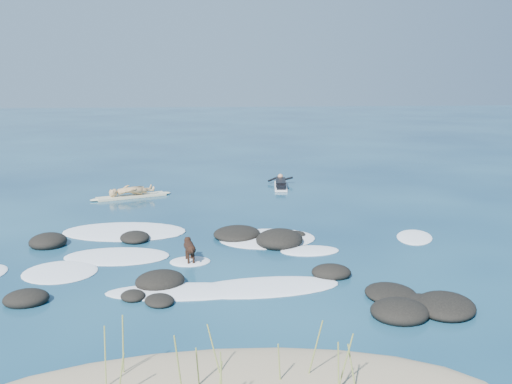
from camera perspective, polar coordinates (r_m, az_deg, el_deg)
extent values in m
plane|color=#0A2642|center=(16.36, -4.80, -6.00)|extent=(160.00, 160.00, 0.00)
cylinder|color=olive|center=(9.04, 8.86, -16.73)|extent=(0.25, 0.08, 1.03)
cylinder|color=olive|center=(9.09, -5.83, -17.39)|extent=(0.07, 0.08, 0.79)
cylinder|color=olive|center=(8.88, 8.25, -17.47)|extent=(0.06, 0.03, 0.99)
cylinder|color=olive|center=(9.16, 9.60, -17.15)|extent=(0.16, 0.16, 0.81)
cylinder|color=olive|center=(9.17, 2.35, -17.03)|extent=(0.09, 0.11, 0.79)
cylinder|color=olive|center=(8.58, -7.65, -17.57)|extent=(0.15, 0.15, 1.23)
cylinder|color=olive|center=(9.33, 5.90, -15.53)|extent=(0.23, 0.15, 1.08)
cylinder|color=olive|center=(9.27, -14.83, -16.02)|extent=(0.05, 0.11, 1.10)
cylinder|color=olive|center=(9.38, -4.16, -15.76)|extent=(0.25, 0.14, 0.95)
cylinder|color=olive|center=(8.99, -13.41, -17.77)|extent=(0.17, 0.07, 0.85)
cylinder|color=olive|center=(9.66, -13.15, -14.87)|extent=(0.06, 0.07, 1.08)
ellipsoid|color=black|center=(13.09, 16.16, -10.66)|extent=(1.21, 1.25, 0.27)
ellipsoid|color=black|center=(17.90, 4.02, -4.27)|extent=(0.62, 0.55, 0.21)
ellipsoid|color=black|center=(17.81, -1.92, -4.18)|extent=(1.94, 2.04, 0.38)
ellipsoid|color=black|center=(13.74, -22.01, -9.86)|extent=(1.10, 0.98, 0.39)
ellipsoid|color=black|center=(17.83, -12.02, -4.47)|extent=(1.08, 1.28, 0.33)
ellipsoid|color=black|center=(14.49, 7.54, -7.97)|extent=(1.12, 0.96, 0.40)
ellipsoid|color=black|center=(13.02, 18.37, -10.76)|extent=(1.82, 1.92, 0.40)
ellipsoid|color=black|center=(17.98, -20.08, -4.67)|extent=(1.16, 1.25, 0.47)
ellipsoid|color=black|center=(17.03, 2.36, -4.77)|extent=(1.91, 2.01, 0.57)
ellipsoid|color=black|center=(13.30, -12.20, -10.13)|extent=(0.72, 0.77, 0.24)
ellipsoid|color=black|center=(12.94, -9.64, -10.67)|extent=(0.88, 0.95, 0.23)
ellipsoid|color=black|center=(13.44, 13.33, -9.87)|extent=(1.28, 1.42, 0.30)
ellipsoid|color=black|center=(13.95, -9.57, -8.75)|extent=(1.56, 1.50, 0.45)
ellipsoid|color=black|center=(12.43, 14.16, -11.51)|extent=(1.35, 1.30, 0.46)
ellipsoid|color=white|center=(18.39, 15.56, -4.38)|extent=(1.69, 2.09, 0.12)
ellipsoid|color=white|center=(18.55, -13.25, -4.13)|extent=(3.91, 1.79, 0.12)
ellipsoid|color=white|center=(13.61, 0.18, -9.57)|extent=(1.86, 1.31, 0.12)
ellipsoid|color=white|center=(18.85, -13.01, -3.87)|extent=(4.25, 2.86, 0.12)
ellipsoid|color=white|center=(15.49, -18.99, -7.58)|extent=(2.39, 2.34, 0.12)
ellipsoid|color=white|center=(16.44, 5.41, -5.88)|extent=(1.72, 1.06, 0.12)
ellipsoid|color=white|center=(16.34, -13.73, -6.27)|extent=(3.05, 1.92, 0.12)
ellipsoid|color=white|center=(17.59, 1.16, -4.67)|extent=(3.11, 2.44, 0.12)
ellipsoid|color=white|center=(13.49, -7.21, -9.86)|extent=(3.68, 1.33, 0.12)
ellipsoid|color=white|center=(13.66, 0.84, -9.50)|extent=(3.75, 1.63, 0.12)
ellipsoid|color=white|center=(15.55, -6.60, -6.93)|extent=(1.10, 0.90, 0.12)
cube|color=beige|center=(24.07, -12.35, -0.43)|extent=(2.84, 1.59, 0.09)
ellipsoid|color=beige|center=(24.48, -9.17, -0.11)|extent=(0.64, 0.51, 0.10)
ellipsoid|color=beige|center=(23.74, -15.62, -0.75)|extent=(0.64, 0.51, 0.10)
imported|color=tan|center=(23.90, -12.44, 1.84)|extent=(0.66, 0.78, 1.83)
cube|color=silver|center=(25.73, 2.48, 0.59)|extent=(0.86, 2.44, 0.09)
ellipsoid|color=silver|center=(26.91, 2.44, 1.07)|extent=(0.35, 0.55, 0.09)
cube|color=black|center=(25.70, 2.48, 0.95)|extent=(0.63, 1.51, 0.24)
sphere|color=tan|center=(26.51, 2.45, 1.56)|extent=(0.28, 0.28, 0.25)
cylinder|color=black|center=(26.70, 1.79, 1.32)|extent=(0.60, 0.25, 0.27)
cylinder|color=black|center=(26.71, 3.10, 1.32)|extent=(0.57, 0.39, 0.27)
cube|color=black|center=(24.91, 2.52, 0.51)|extent=(0.45, 0.64, 0.15)
cylinder|color=black|center=(15.33, -6.64, -5.53)|extent=(0.33, 0.55, 0.25)
sphere|color=black|center=(15.55, -6.77, -5.28)|extent=(0.30, 0.30, 0.26)
sphere|color=black|center=(15.11, -6.50, -5.78)|extent=(0.27, 0.27, 0.24)
sphere|color=black|center=(15.66, -6.87, -4.82)|extent=(0.21, 0.21, 0.19)
cone|color=black|center=(15.77, -6.93, -4.75)|extent=(0.12, 0.13, 0.10)
cone|color=black|center=(15.63, -7.05, -4.57)|extent=(0.10, 0.08, 0.09)
cone|color=black|center=(15.64, -6.69, -4.55)|extent=(0.10, 0.08, 0.09)
cylinder|color=black|center=(15.57, -6.96, -6.30)|extent=(0.07, 0.07, 0.34)
cylinder|color=black|center=(15.58, -6.48, -6.27)|extent=(0.07, 0.07, 0.34)
cylinder|color=black|center=(15.23, -6.76, -6.70)|extent=(0.07, 0.07, 0.34)
cylinder|color=black|center=(15.25, -6.26, -6.67)|extent=(0.07, 0.07, 0.34)
cylinder|color=black|center=(14.99, -6.44, -5.74)|extent=(0.08, 0.25, 0.15)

